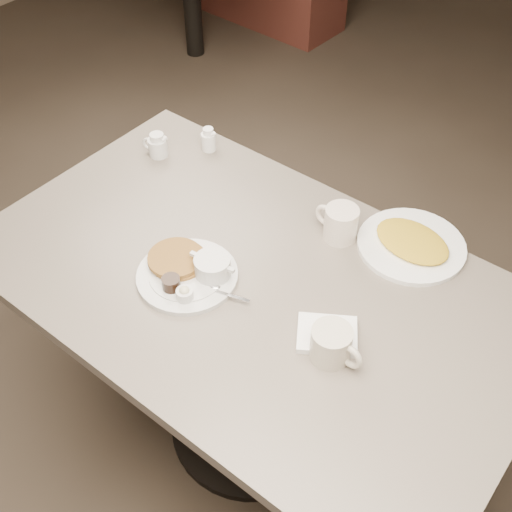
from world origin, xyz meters
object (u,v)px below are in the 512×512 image
Objects in this scene: main_plate at (190,271)px; coffee_mug_near at (332,344)px; coffee_mug_far at (340,223)px; creamer_left at (157,145)px; hash_plate at (412,244)px; creamer_right at (209,140)px; diner_table at (252,319)px.

coffee_mug_near is at bearing 1.97° from main_plate.
creamer_left is (-0.67, -0.04, -0.01)m from coffee_mug_far.
creamer_left is 0.87m from hash_plate.
creamer_left is 1.14× the size of creamer_right.
diner_table is 0.50m from hash_plate.
diner_table is 11.01× the size of coffee_mug_far.
creamer_left and creamer_right have the same top height.
coffee_mug_near is (0.44, 0.02, 0.02)m from main_plate.
coffee_mug_far is (0.09, 0.28, 0.22)m from diner_table.
creamer_left is at bearing -171.52° from hash_plate.
hash_plate is (0.86, 0.13, -0.02)m from creamer_left.
coffee_mug_near reaches higher than main_plate.
creamer_right is (-0.78, 0.45, -0.01)m from coffee_mug_near.
main_plate is 0.57m from creamer_right.
diner_table is at bearing -126.67° from hash_plate.
creamer_left is at bearing 157.42° from diner_table.
hash_plate is (-0.03, 0.45, -0.03)m from coffee_mug_near.
creamer_left reaches higher than diner_table.
creamer_left is at bearing -176.57° from coffee_mug_far.
coffee_mug_near is at bearing -86.14° from hash_plate.
diner_table is 18.75× the size of creamer_right.
hash_plate is at bearing 93.86° from coffee_mug_near.
creamer_left is (-0.89, 0.32, -0.01)m from coffee_mug_near.
hash_plate is (0.41, 0.46, -0.01)m from main_plate.
coffee_mug_near is at bearing -19.86° from creamer_left.
creamer_right is (0.11, 0.13, 0.00)m from creamer_left.
coffee_mug_near is 0.45m from hash_plate.
coffee_mug_near is 0.41× the size of hash_plate.
hash_plate is (0.18, 0.09, -0.04)m from coffee_mug_far.
coffee_mug_near is (0.31, -0.08, 0.22)m from diner_table.
main_plate reaches higher than hash_plate.
coffee_mug_near is at bearing -29.82° from creamer_right.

